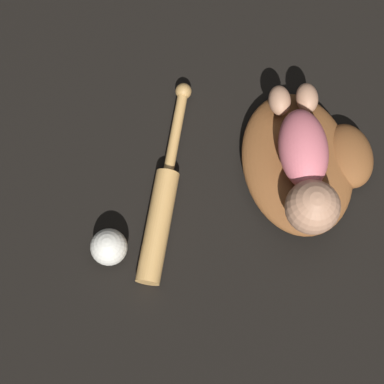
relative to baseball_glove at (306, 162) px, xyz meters
name	(u,v)px	position (x,y,z in m)	size (l,w,h in m)	color
ground_plane	(303,174)	(0.01, -0.01, -0.04)	(6.00, 6.00, 0.00)	black
baseball_glove	(306,162)	(0.00, 0.00, 0.00)	(0.39, 0.34, 0.07)	brown
baby_figure	(306,167)	(0.03, -0.03, 0.08)	(0.34, 0.20, 0.11)	#D16670
baseball_bat	(162,204)	(-0.04, -0.32, -0.01)	(0.41, 0.29, 0.05)	tan
baseball	(109,247)	(0.00, -0.46, 0.00)	(0.08, 0.08, 0.08)	silver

